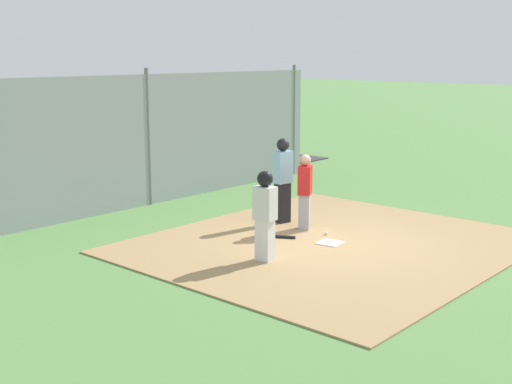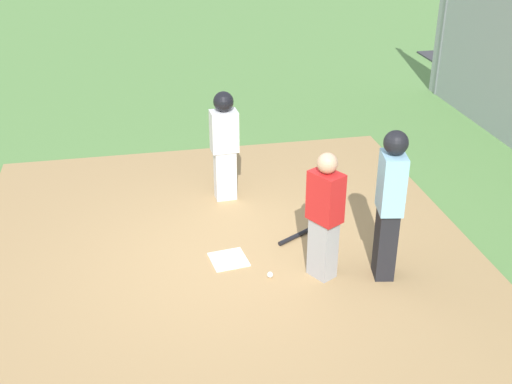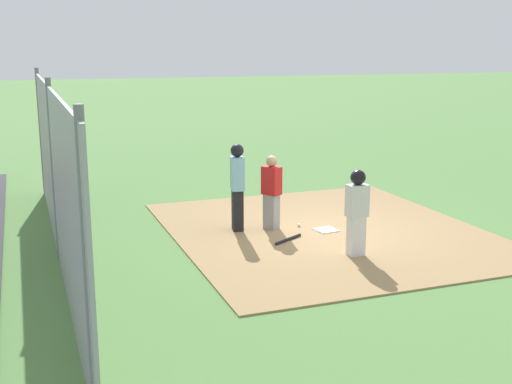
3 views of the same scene
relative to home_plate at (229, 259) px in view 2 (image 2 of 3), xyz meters
name	(u,v)px [view 2 (image 2 of 3)]	position (x,y,z in m)	size (l,w,h in m)	color
ground_plane	(229,262)	(0.00, 0.00, -0.04)	(140.00, 140.00, 0.00)	#5B8947
dirt_infield	(229,261)	(0.00, 0.00, -0.03)	(7.20, 6.40, 0.03)	#A88456
home_plate	(229,259)	(0.00, 0.00, 0.00)	(0.44, 0.44, 0.02)	white
catcher	(325,215)	(-0.54, -1.05, 0.82)	(0.46, 0.41, 1.60)	#9E9EA3
umpire	(390,202)	(-0.68, -1.77, 0.98)	(0.42, 0.32, 1.86)	black
runner	(224,139)	(1.70, -0.23, 0.92)	(0.29, 0.39, 1.64)	silver
baseball_bat	(302,233)	(0.41, -1.06, 0.02)	(0.06, 0.06, 0.82)	black
baseball	(270,275)	(-0.47, -0.43, 0.03)	(0.07, 0.07, 0.07)	white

